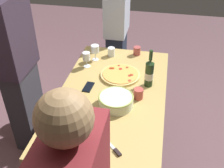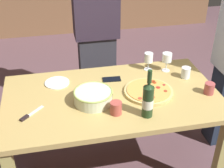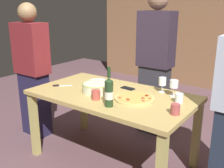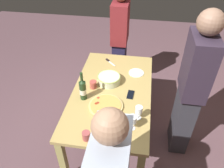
% 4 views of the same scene
% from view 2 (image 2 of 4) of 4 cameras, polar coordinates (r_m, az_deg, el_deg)
% --- Properties ---
extents(ground_plane, '(8.00, 8.00, 0.00)m').
position_cam_2_polar(ground_plane, '(2.79, 0.00, -14.99)').
color(ground_plane, brown).
extents(dining_table, '(1.60, 0.90, 0.75)m').
position_cam_2_polar(dining_table, '(2.36, 0.00, -3.94)').
color(dining_table, tan).
rests_on(dining_table, ground).
extents(pizza, '(0.37, 0.37, 0.03)m').
position_cam_2_polar(pizza, '(2.35, 6.73, -1.32)').
color(pizza, tan).
rests_on(pizza, dining_table).
extents(serving_bowl, '(0.28, 0.28, 0.09)m').
position_cam_2_polar(serving_bowl, '(2.21, -3.47, -2.26)').
color(serving_bowl, beige).
rests_on(serving_bowl, dining_table).
extents(wine_bottle, '(0.07, 0.07, 0.35)m').
position_cam_2_polar(wine_bottle, '(2.04, 6.62, -2.84)').
color(wine_bottle, '#213A1D').
rests_on(wine_bottle, dining_table).
extents(wine_glass_near_pizza, '(0.08, 0.08, 0.16)m').
position_cam_2_polar(wine_glass_near_pizza, '(2.62, 10.05, 4.66)').
color(wine_glass_near_pizza, white).
rests_on(wine_glass_near_pizza, dining_table).
extents(wine_glass_by_bottle, '(0.07, 0.07, 0.15)m').
position_cam_2_polar(wine_glass_by_bottle, '(2.62, 6.73, 4.75)').
color(wine_glass_by_bottle, white).
rests_on(wine_glass_by_bottle, dining_table).
extents(cup_amber, '(0.07, 0.07, 0.09)m').
position_cam_2_polar(cup_amber, '(2.42, 17.42, -0.77)').
color(cup_amber, '#A64847').
rests_on(cup_amber, dining_table).
extents(cup_ceramic, '(0.08, 0.08, 0.09)m').
position_cam_2_polar(cup_ceramic, '(2.10, 0.74, -4.42)').
color(cup_ceramic, '#B14A40').
rests_on(cup_ceramic, dining_table).
extents(cup_spare, '(0.07, 0.07, 0.09)m').
position_cam_2_polar(cup_spare, '(2.58, 13.38, 2.05)').
color(cup_spare, white).
rests_on(cup_spare, dining_table).
extents(side_plate, '(0.19, 0.19, 0.01)m').
position_cam_2_polar(side_plate, '(2.49, -10.05, 0.23)').
color(side_plate, white).
rests_on(side_plate, dining_table).
extents(cell_phone, '(0.15, 0.08, 0.01)m').
position_cam_2_polar(cell_phone, '(2.50, -0.06, 0.88)').
color(cell_phone, black).
rests_on(cell_phone, dining_table).
extents(pizza_knife, '(0.16, 0.16, 0.02)m').
position_cam_2_polar(pizza_knife, '(2.17, -15.01, -5.55)').
color(pizza_knife, silver).
rests_on(pizza_knife, dining_table).
extents(person_guest_left, '(0.41, 0.24, 1.77)m').
position_cam_2_polar(person_guest_left, '(2.99, -2.91, 9.42)').
color(person_guest_left, '#303037').
rests_on(person_guest_left, ground).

